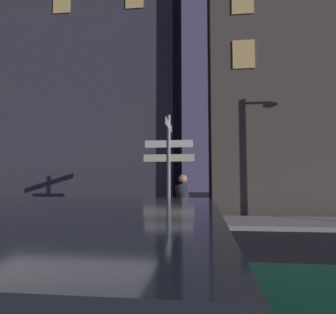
{
  "coord_description": "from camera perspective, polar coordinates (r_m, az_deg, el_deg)",
  "views": [
    {
      "loc": [
        1.99,
        -3.89,
        1.41
      ],
      "look_at": [
        0.83,
        5.96,
        2.22
      ],
      "focal_mm": 33.21,
      "sensor_mm": 36.0,
      "label": 1
    }
  ],
  "objects": [
    {
      "name": "cyclist",
      "position": [
        8.09,
        2.4,
        -9.35
      ],
      "size": [
        1.82,
        0.37,
        1.61
      ],
      "color": "black",
      "rests_on": "ground_plane"
    },
    {
      "name": "building_left_block",
      "position": [
        20.01,
        -15.22,
        14.63
      ],
      "size": [
        11.39,
        6.11,
        15.92
      ],
      "color": "#383842",
      "rests_on": "ground_plane"
    },
    {
      "name": "signpost",
      "position": [
        10.29,
        0.15,
        -0.01
      ],
      "size": [
        1.69,
        1.67,
        3.51
      ],
      "color": "gray",
      "rests_on": "sidewalk_kerb"
    },
    {
      "name": "sidewalk_kerb",
      "position": [
        11.02,
        -3.81,
        -11.62
      ],
      "size": [
        40.0,
        2.82,
        0.14
      ],
      "primitive_type": "cube",
      "color": "#9E9991",
      "rests_on": "ground_plane"
    },
    {
      "name": "ground_plane",
      "position": [
        4.59,
        -20.98,
        -22.27
      ],
      "size": [
        80.0,
        80.0,
        0.0
      ],
      "primitive_type": "plane",
      "color": "black"
    },
    {
      "name": "building_right_block",
      "position": [
        19.37,
        20.13,
        17.21
      ],
      "size": [
        8.11,
        9.52,
        17.06
      ],
      "color": "#4C443D",
      "rests_on": "ground_plane"
    }
  ]
}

